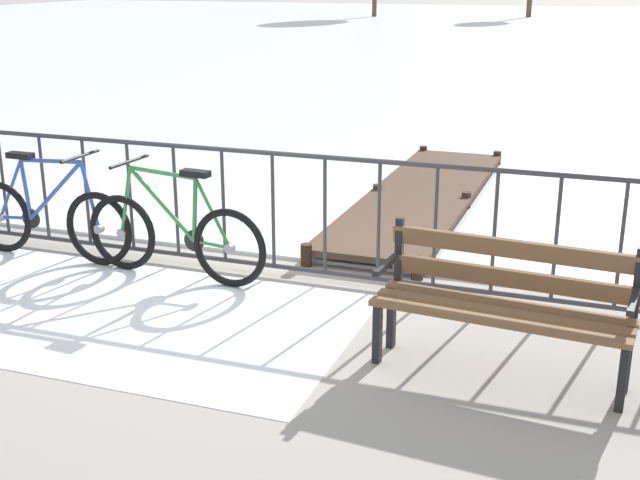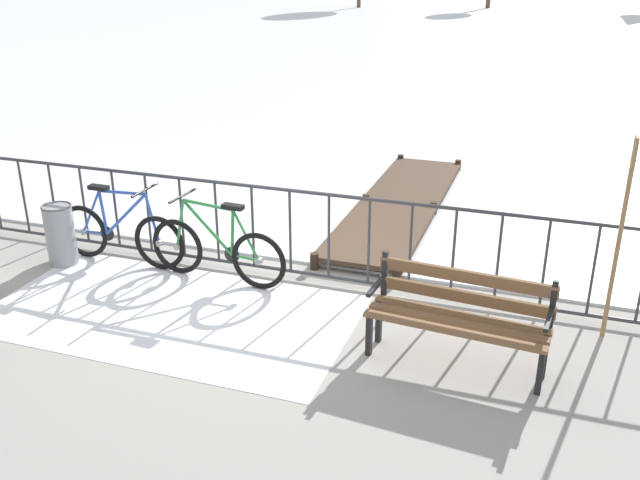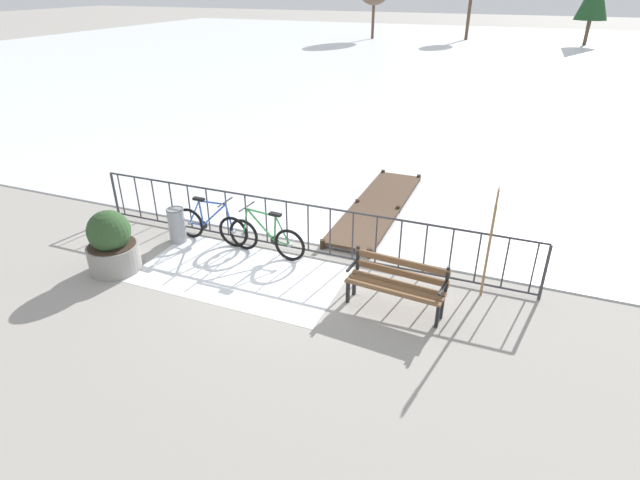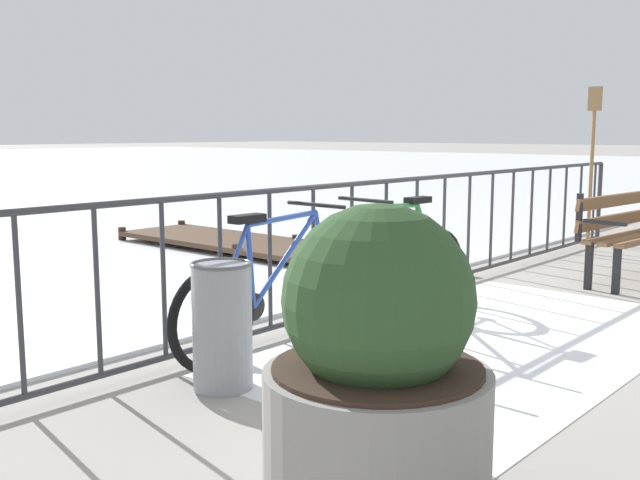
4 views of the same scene
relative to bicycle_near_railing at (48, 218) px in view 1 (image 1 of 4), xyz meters
The scene contains 8 objects.
ground_plane 1.88m from the bicycle_near_railing, ahead, with size 160.00×160.00×0.00m, color #9E9991.
frozen_pond 28.73m from the bicycle_near_railing, 86.36° to the left, with size 80.00×56.00×0.03m, color white.
snow_patch 1.55m from the bicycle_near_railing, 37.99° to the right, with size 3.76×2.05×0.01m, color white.
railing_fence 1.85m from the bicycle_near_railing, ahead, with size 9.06×0.06×1.07m.
bicycle_near_railing is the anchor object (origin of this frame).
bicycle_second 1.31m from the bicycle_near_railing, ahead, with size 1.71×0.52×0.97m.
park_bench 4.20m from the bicycle_near_railing, 12.00° to the right, with size 1.64×0.62×0.89m.
wooden_dock 3.92m from the bicycle_near_railing, 45.91° to the left, with size 1.10×4.58×0.20m.
Camera 1 is at (2.84, -6.14, 2.47)m, focal length 46.99 mm.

